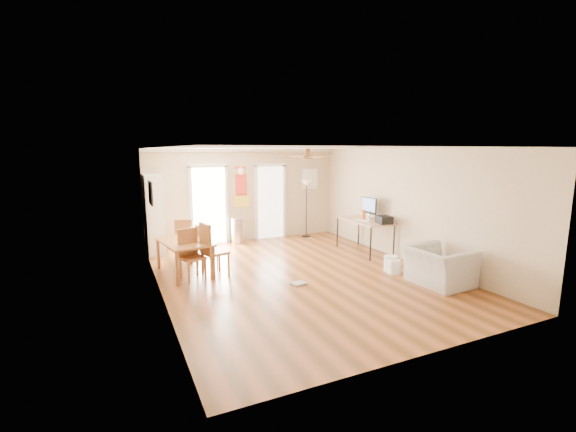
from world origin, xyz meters
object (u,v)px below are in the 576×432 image
trash_can (238,231)px  wastebasket_b (391,263)px  dining_chair_right_b (215,249)px  torchiere_lamp (306,209)px  armchair (439,266)px  dining_chair_near (193,255)px  bookshelf (154,214)px  printer (384,220)px  wastebasket_a (394,267)px  dining_table (185,257)px  dining_chair_far (185,239)px  dining_chair_right_a (207,246)px  computer_desk (364,236)px

trash_can → wastebasket_b: 4.39m
dining_chair_right_b → torchiere_lamp: size_ratio=0.66×
armchair → dining_chair_near: bearing=60.1°
bookshelf → printer: size_ratio=5.52×
dining_chair_near → armchair: bearing=-44.2°
wastebasket_a → dining_table: bearing=155.3°
printer → armchair: printer is taller
bookshelf → dining_chair_far: (0.59, -0.84, -0.51)m
dining_chair_right_b → wastebasket_a: dining_chair_right_b is taller
dining_chair_right_a → dining_chair_right_b: size_ratio=0.84×
dining_table → printer: 4.68m
wastebasket_b → armchair: 1.10m
dining_chair_near → wastebasket_a: (3.91, -1.37, -0.36)m
dining_chair_right_a → dining_chair_near: 0.93m
wastebasket_b → trash_can: bearing=120.6°
trash_can → dining_chair_right_b: bearing=-116.7°
dining_chair_right_b → wastebasket_a: size_ratio=3.72×
dining_table → dining_chair_right_a: size_ratio=1.52×
armchair → wastebasket_b: bearing=12.5°
dining_chair_far → dining_table: bearing=96.8°
bookshelf → wastebasket_b: bearing=-20.1°
dining_chair_right_b → dining_chair_far: (-0.34, 1.54, -0.07)m
dining_chair_near → wastebasket_a: dining_chair_near is taller
bookshelf → dining_chair_far: bearing=-35.1°
dining_chair_right_b → dining_chair_right_a: bearing=-13.3°
dining_chair_near → wastebasket_a: bearing=-35.3°
dining_chair_right_b → torchiere_lamp: torchiere_lamp is taller
bookshelf → wastebasket_b: bookshelf is taller
dining_chair_near → armchair: size_ratio=0.90×
computer_desk → armchair: 2.63m
dining_chair_right_a → torchiere_lamp: bearing=-73.9°
wastebasket_a → dining_chair_right_a: bearing=147.8°
dining_chair_right_b → wastebasket_b: 3.73m
dining_chair_far → bookshelf: bearing=-37.5°
bookshelf → dining_chair_right_b: bookshelf is taller
dining_table → printer: (4.60, -0.69, 0.56)m
dining_chair_near → torchiere_lamp: size_ratio=0.60×
dining_chair_near → dining_table: bearing=83.4°
dining_table → dining_chair_right_a: dining_chair_right_a is taller
trash_can → bookshelf: bearing=-177.2°
dining_chair_right_b → wastebasket_b: size_ratio=3.34×
printer → wastebasket_b: printer is taller
bookshelf → printer: bookshelf is taller
dining_chair_right_b → computer_desk: 3.93m
printer → bookshelf: bearing=161.8°
computer_desk → bookshelf: bearing=156.6°
dining_chair_right_a → trash_can: 2.17m
armchair → trash_can: bearing=25.6°
dining_chair_far → printer: 4.78m
bookshelf → dining_chair_right_a: 1.98m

